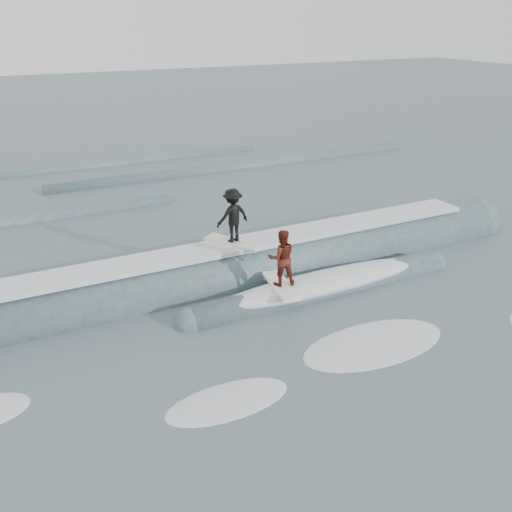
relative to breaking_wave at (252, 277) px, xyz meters
name	(u,v)px	position (x,y,z in m)	size (l,w,h in m)	color
ground	(326,347)	(-0.22, -4.71, -0.04)	(160.00, 160.00, 0.00)	#3D505A
breaking_wave	(252,277)	(0.00, 0.00, 0.00)	(23.24, 3.92, 2.29)	#344E58
surfer_black	(233,218)	(-0.53, 0.27, 2.07)	(1.48, 2.01, 1.84)	silver
surfer_red	(282,261)	(0.00, -1.93, 1.32)	(0.99, 2.07, 1.82)	white
whitewater	(356,356)	(0.22, -5.42, -0.04)	(16.93, 4.85, 0.10)	silver
far_swells	(114,186)	(-1.26, 12.94, -0.04)	(38.99, 8.65, 0.80)	#344E58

